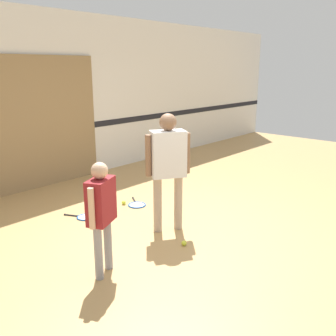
% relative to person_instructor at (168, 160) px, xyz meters
% --- Properties ---
extents(ground_plane, '(16.00, 16.00, 0.00)m').
position_rel_person_instructor_xyz_m(ground_plane, '(0.02, -0.19, -1.00)').
color(ground_plane, tan).
extents(wall_back, '(16.00, 0.07, 3.20)m').
position_rel_person_instructor_xyz_m(wall_back, '(0.02, 3.13, 0.60)').
color(wall_back, silver).
rests_on(wall_back, ground_plane).
extents(wall_panel, '(2.79, 0.05, 2.39)m').
position_rel_person_instructor_xyz_m(wall_panel, '(-0.26, 3.07, 0.20)').
color(wall_panel, '#93754C').
rests_on(wall_panel, ground_plane).
extents(person_instructor, '(0.53, 0.45, 1.61)m').
position_rel_person_instructor_xyz_m(person_instructor, '(0.00, 0.00, 0.00)').
color(person_instructor, tan).
rests_on(person_instructor, ground_plane).
extents(person_student_left, '(0.44, 0.32, 1.26)m').
position_rel_person_instructor_xyz_m(person_student_left, '(-1.31, -0.24, -0.22)').
color(person_student_left, gray).
rests_on(person_student_left, ground_plane).
extents(racket_spare_on_floor, '(0.41, 0.52, 0.03)m').
position_rel_person_instructor_xyz_m(racket_spare_on_floor, '(0.37, 1.01, -0.99)').
color(racket_spare_on_floor, blue).
rests_on(racket_spare_on_floor, ground_plane).
extents(racket_second_spare, '(0.35, 0.51, 0.03)m').
position_rel_person_instructor_xyz_m(racket_second_spare, '(-0.52, 1.22, -0.99)').
color(racket_second_spare, blue).
rests_on(racket_second_spare, ground_plane).
extents(tennis_ball_near_instructor, '(0.07, 0.07, 0.07)m').
position_rel_person_instructor_xyz_m(tennis_ball_near_instructor, '(-0.23, -0.47, -0.96)').
color(tennis_ball_near_instructor, '#CCE038').
rests_on(tennis_ball_near_instructor, ground_plane).
extents(tennis_ball_by_spare_racket, '(0.07, 0.07, 0.07)m').
position_rel_person_instructor_xyz_m(tennis_ball_by_spare_racket, '(0.25, 1.19, -0.96)').
color(tennis_ball_by_spare_racket, '#CCE038').
rests_on(tennis_ball_by_spare_racket, ground_plane).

